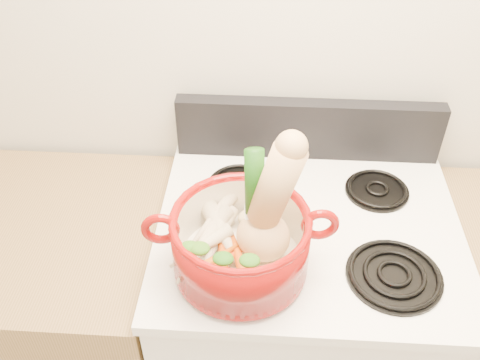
# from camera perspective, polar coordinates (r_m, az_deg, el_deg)

# --- Properties ---
(wall_back) EXTENTS (3.50, 0.02, 2.60)m
(wall_back) POSITION_cam_1_polar(r_m,az_deg,el_deg) (1.48, 8.06, 14.83)
(wall_back) COLOR beige
(wall_back) RESTS_ON floor
(stove_body) EXTENTS (0.76, 0.65, 0.92)m
(stove_body) POSITION_cam_1_polar(r_m,az_deg,el_deg) (1.77, 6.02, -16.04)
(stove_body) COLOR white
(stove_body) RESTS_ON floor
(cooktop) EXTENTS (0.78, 0.67, 0.03)m
(cooktop) POSITION_cam_1_polar(r_m,az_deg,el_deg) (1.40, 7.34, -5.18)
(cooktop) COLOR white
(cooktop) RESTS_ON stove_body
(control_backsplash) EXTENTS (0.76, 0.05, 0.18)m
(control_backsplash) POSITION_cam_1_polar(r_m,az_deg,el_deg) (1.56, 7.27, 5.41)
(control_backsplash) COLOR black
(control_backsplash) RESTS_ON cooktop
(burner_front_left) EXTENTS (0.22, 0.22, 0.02)m
(burner_front_left) POSITION_cam_1_polar(r_m,az_deg,el_deg) (1.27, -0.98, -9.21)
(burner_front_left) COLOR black
(burner_front_left) RESTS_ON cooktop
(burner_front_right) EXTENTS (0.22, 0.22, 0.02)m
(burner_front_right) POSITION_cam_1_polar(r_m,az_deg,el_deg) (1.31, 16.13, -9.65)
(burner_front_right) COLOR black
(burner_front_right) RESTS_ON cooktop
(burner_back_left) EXTENTS (0.17, 0.17, 0.02)m
(burner_back_left) POSITION_cam_1_polar(r_m,az_deg,el_deg) (1.48, -0.10, -0.38)
(burner_back_left) COLOR black
(burner_back_left) RESTS_ON cooktop
(burner_back_right) EXTENTS (0.17, 0.17, 0.02)m
(burner_back_right) POSITION_cam_1_polar(r_m,az_deg,el_deg) (1.51, 14.42, -0.96)
(burner_back_right) COLOR black
(burner_back_right) RESTS_ON cooktop
(dutch_oven) EXTENTS (0.34, 0.34, 0.15)m
(dutch_oven) POSITION_cam_1_polar(r_m,az_deg,el_deg) (1.20, 0.06, -6.74)
(dutch_oven) COLOR maroon
(dutch_oven) RESTS_ON burner_front_left
(pot_handle_left) EXTENTS (0.09, 0.03, 0.09)m
(pot_handle_left) POSITION_cam_1_polar(r_m,az_deg,el_deg) (1.18, -8.49, -5.18)
(pot_handle_left) COLOR maroon
(pot_handle_left) RESTS_ON dutch_oven
(pot_handle_right) EXTENTS (0.09, 0.03, 0.09)m
(pot_handle_right) POSITION_cam_1_polar(r_m,az_deg,el_deg) (1.19, 8.54, -4.72)
(pot_handle_right) COLOR maroon
(pot_handle_right) RESTS_ON dutch_oven
(squash) EXTENTS (0.23, 0.18, 0.33)m
(squash) POSITION_cam_1_polar(r_m,az_deg,el_deg) (1.14, 2.63, -2.52)
(squash) COLOR tan
(squash) RESTS_ON dutch_oven
(leek) EXTENTS (0.06, 0.11, 0.28)m
(leek) POSITION_cam_1_polar(r_m,az_deg,el_deg) (1.16, 1.49, -2.67)
(leek) COLOR silver
(leek) RESTS_ON dutch_oven
(ginger) EXTENTS (0.09, 0.07, 0.05)m
(ginger) POSITION_cam_1_polar(r_m,az_deg,el_deg) (1.29, 1.64, -4.17)
(ginger) COLOR #D6BD83
(ginger) RESTS_ON dutch_oven
(parsnip_0) EXTENTS (0.09, 0.21, 0.06)m
(parsnip_0) POSITION_cam_1_polar(r_m,az_deg,el_deg) (1.24, -2.59, -6.61)
(parsnip_0) COLOR beige
(parsnip_0) RESTS_ON dutch_oven
(parsnip_1) EXTENTS (0.13, 0.22, 0.07)m
(parsnip_1) POSITION_cam_1_polar(r_m,az_deg,el_deg) (1.22, -4.00, -6.79)
(parsnip_1) COLOR beige
(parsnip_1) RESTS_ON dutch_oven
(parsnip_2) EXTENTS (0.14, 0.21, 0.06)m
(parsnip_2) POSITION_cam_1_polar(r_m,az_deg,el_deg) (1.23, -1.51, -6.22)
(parsnip_2) COLOR beige
(parsnip_2) RESTS_ON dutch_oven
(parsnip_3) EXTENTS (0.15, 0.13, 0.05)m
(parsnip_3) POSITION_cam_1_polar(r_m,az_deg,el_deg) (1.21, -4.25, -7.10)
(parsnip_3) COLOR beige
(parsnip_3) RESTS_ON dutch_oven
(parsnip_4) EXTENTS (0.13, 0.19, 0.06)m
(parsnip_4) POSITION_cam_1_polar(r_m,az_deg,el_deg) (1.26, -2.84, -3.99)
(parsnip_4) COLOR beige
(parsnip_4) RESTS_ON dutch_oven
(carrot_0) EXTENTS (0.06, 0.17, 0.05)m
(carrot_0) POSITION_cam_1_polar(r_m,az_deg,el_deg) (1.20, -1.89, -8.56)
(carrot_0) COLOR #BC4609
(carrot_0) RESTS_ON dutch_oven
(carrot_1) EXTENTS (0.13, 0.14, 0.05)m
(carrot_1) POSITION_cam_1_polar(r_m,az_deg,el_deg) (1.20, -1.24, -8.50)
(carrot_1) COLOR #C03E09
(carrot_1) RESTS_ON dutch_oven
(carrot_2) EXTENTS (0.09, 0.18, 0.05)m
(carrot_2) POSITION_cam_1_polar(r_m,az_deg,el_deg) (1.20, -0.12, -8.40)
(carrot_2) COLOR #D0410A
(carrot_2) RESTS_ON dutch_oven
(carrot_3) EXTENTS (0.11, 0.10, 0.04)m
(carrot_3) POSITION_cam_1_polar(r_m,az_deg,el_deg) (1.18, -2.67, -8.50)
(carrot_3) COLOR #C8520A
(carrot_3) RESTS_ON dutch_oven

